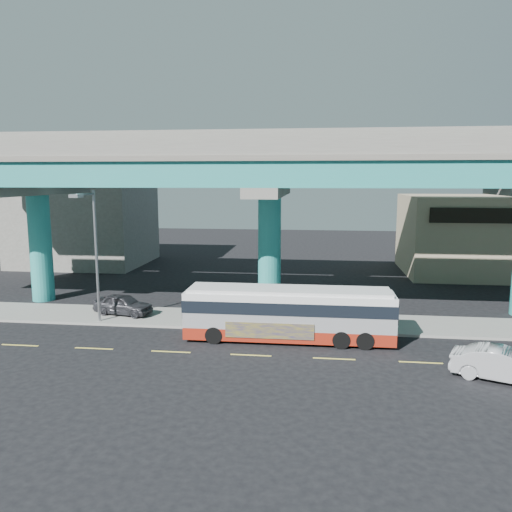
# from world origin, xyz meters

# --- Properties ---
(ground) EXTENTS (120.00, 120.00, 0.00)m
(ground) POSITION_xyz_m (0.00, 0.00, 0.00)
(ground) COLOR black
(ground) RESTS_ON ground
(sidewalk) EXTENTS (70.00, 4.00, 0.15)m
(sidewalk) POSITION_xyz_m (0.00, 5.50, 0.07)
(sidewalk) COLOR gray
(sidewalk) RESTS_ON ground
(lane_markings) EXTENTS (58.00, 0.12, 0.01)m
(lane_markings) POSITION_xyz_m (-0.00, -0.30, 0.01)
(lane_markings) COLOR #D8C64C
(lane_markings) RESTS_ON ground
(viaduct) EXTENTS (52.00, 12.40, 11.70)m
(viaduct) POSITION_xyz_m (-0.00, 9.11, 9.14)
(viaduct) COLOR teal
(viaduct) RESTS_ON ground
(building_beige) EXTENTS (14.00, 10.23, 7.00)m
(building_beige) POSITION_xyz_m (18.00, 22.98, 3.51)
(building_beige) COLOR tan
(building_beige) RESTS_ON ground
(building_concrete) EXTENTS (12.00, 10.00, 9.00)m
(building_concrete) POSITION_xyz_m (-20.00, 24.00, 4.50)
(building_concrete) COLOR gray
(building_concrete) RESTS_ON ground
(transit_bus) EXTENTS (10.99, 2.41, 2.81)m
(transit_bus) POSITION_xyz_m (1.68, 2.24, 1.54)
(transit_bus) COLOR maroon
(transit_bus) RESTS_ON ground
(sedan) EXTENTS (4.48, 5.28, 1.39)m
(sedan) POSITION_xyz_m (11.03, -2.03, 0.70)
(sedan) COLOR #ACADB1
(sedan) RESTS_ON ground
(parked_car) EXTENTS (2.89, 4.27, 1.26)m
(parked_car) POSITION_xyz_m (-8.77, 5.55, 0.78)
(parked_car) COLOR #323237
(parked_car) RESTS_ON sidewalk
(street_lamp) EXTENTS (0.50, 2.51, 7.69)m
(street_lamp) POSITION_xyz_m (-9.62, 3.44, 5.15)
(street_lamp) COLOR gray
(street_lamp) RESTS_ON sidewalk
(stop_sign) EXTENTS (0.61, 0.33, 2.24)m
(stop_sign) POSITION_xyz_m (6.00, 4.18, 1.74)
(stop_sign) COLOR gray
(stop_sign) RESTS_ON sidewalk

